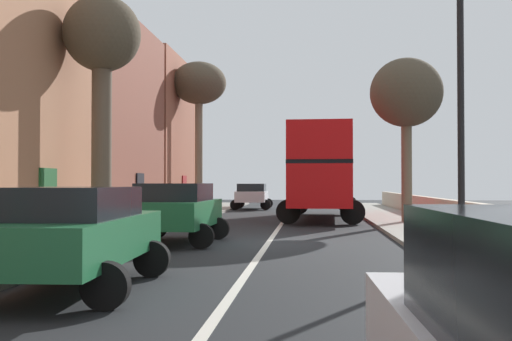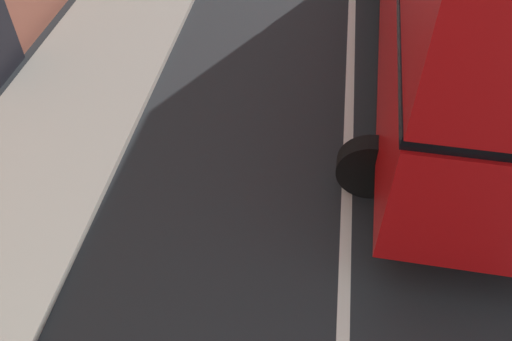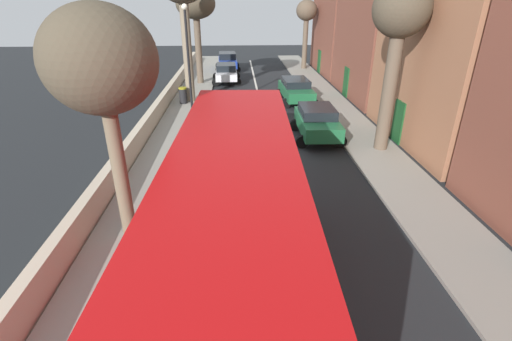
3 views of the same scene
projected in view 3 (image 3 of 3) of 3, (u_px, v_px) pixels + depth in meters
ground_plane at (270, 144)px, 18.57m from camera, size 84.00×84.00×0.00m
road_centre_line at (270, 144)px, 18.57m from camera, size 0.16×54.00×0.01m
sidewalk_left at (365, 141)px, 18.78m from camera, size 2.60×60.00×0.12m
sidewalk_right at (172, 144)px, 18.32m from camera, size 2.60×60.00×0.12m
terraced_houses_left at (454, 48)px, 16.90m from camera, size 4.07×47.62×9.94m
boundary_wall_right at (140, 136)px, 18.05m from camera, size 0.36×54.00×1.03m
double_decker_bus at (235, 234)px, 7.48m from camera, size 3.84×10.88×4.06m
parked_car_green_left_0 at (317, 121)px, 18.88m from camera, size 2.57×4.15×1.66m
parked_car_blue_right_1 at (227, 61)px, 36.66m from camera, size 2.58×4.28×1.73m
parked_car_green_left_2 at (296, 89)px, 25.51m from camera, size 2.63×4.62×1.61m
parked_car_white_right_3 at (226, 72)px, 31.43m from camera, size 2.51×4.15×1.56m
street_tree_left_0 at (400, 21)px, 15.27m from camera, size 2.39×2.39×7.37m
street_tree_right_3 at (196, 7)px, 28.76m from camera, size 3.11×3.11×7.29m
street_tree_left_4 at (307, 15)px, 35.45m from camera, size 2.02×2.02×6.42m
street_tree_right_5 at (101, 64)px, 9.22m from camera, size 2.89×2.89×6.56m
lamppost_right at (188, 55)px, 20.50m from camera, size 0.32×0.32×6.31m
litter_bin_right at (183, 95)px, 24.98m from camera, size 0.55×0.55×1.08m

